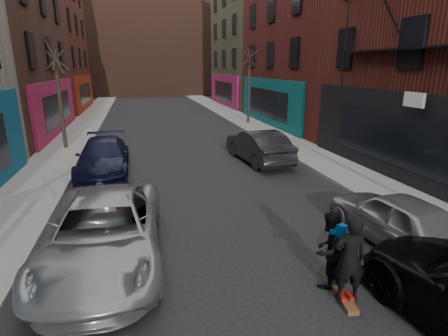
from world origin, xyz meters
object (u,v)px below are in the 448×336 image
parked_left_end (103,157)px  skateboarder (350,259)px  tree_right_far (249,78)px  tree_left_far (58,87)px  parked_left_far (104,232)px  pedestrian (329,249)px  skateboard (345,300)px  manhole (335,273)px  parked_right_end (258,146)px  parked_right_far (396,218)px

parked_left_end → skateboarder: skateboarder is taller
tree_right_far → tree_left_far: bearing=-154.2°
parked_left_far → pedestrian: size_ratio=3.37×
skateboard → manhole: bearing=78.7°
parked_right_end → skateboarder: 10.44m
parked_right_end → pedestrian: 9.86m
tree_right_far → manhole: tree_right_far is taller
parked_right_far → skateboarder: (-2.57, -1.84, 0.27)m
tree_right_far → parked_left_end: (-10.00, -11.13, -2.81)m
tree_left_far → manhole: bearing=-60.9°
parked_right_far → parked_left_far: bearing=-9.7°
manhole → parked_right_end: bearing=81.1°
skateboarder → tree_right_far: bearing=-93.3°
tree_right_far → pedestrian: 21.32m
tree_left_far → parked_right_end: tree_left_far is taller
tree_right_far → parked_left_end: size_ratio=1.36×
parked_left_far → skateboard: bearing=-27.2°
parked_left_end → manhole: size_ratio=7.13×
parked_right_end → pedestrian: size_ratio=2.85×
parked_right_far → parked_right_end: parked_right_end is taller
parked_left_far → parked_right_far: 7.21m
parked_left_far → parked_left_end: size_ratio=1.10×
tree_right_far → parked_right_end: (-3.00, -10.90, -2.76)m
pedestrian → parked_right_far: bearing=176.2°
manhole → parked_left_end: bearing=121.2°
manhole → tree_right_far: bearing=77.6°
tree_left_far → parked_left_far: bearing=-76.5°
skateboard → pedestrian: 0.99m
parked_left_end → skateboard: bearing=-62.8°
parked_right_far → pedestrian: (-2.64, -1.23, 0.14)m
parked_left_far → parked_right_end: size_ratio=1.18×
skateboard → skateboarder: size_ratio=0.47×
parked_right_far → pedestrian: bearing=21.9°
parked_right_end → skateboard: size_ratio=5.81×
manhole → pedestrian: bearing=-143.5°
parked_left_far → skateboard: (4.59, -2.67, -0.71)m
tree_left_far → tree_right_far: 13.78m
parked_right_far → skateboard: parked_right_far is taller
tree_left_far → skateboarder: (7.59, -15.18, -2.43)m
parked_right_end → skateboarder: skateboarder is taller
tree_left_far → manhole: tree_left_far is taller
parked_left_far → skateboarder: 5.31m
parked_left_far → parked_right_far: size_ratio=1.36×
parked_right_end → parked_left_far: bearing=44.5°
tree_right_far → parked_right_end: 11.64m
tree_left_far → skateboard: 17.30m
parked_left_end → pedestrian: size_ratio=3.07×
manhole → skateboard: bearing=-110.8°
pedestrian → parked_left_end: bearing=-90.4°
parked_right_end → manhole: 9.51m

